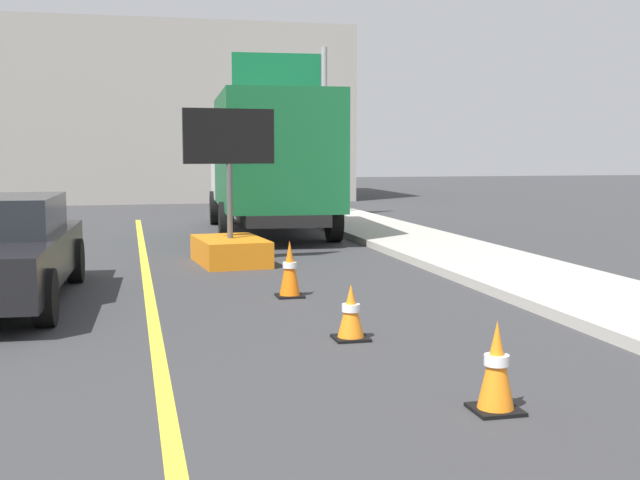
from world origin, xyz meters
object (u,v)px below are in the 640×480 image
arrow_board_trailer (230,236)px  highway_guide_sign (298,101)px  traffic_cone_mid_lane (496,367)px  traffic_cone_far_lane (351,312)px  traffic_cone_curbside (290,269)px  box_truck (270,160)px

arrow_board_trailer → highway_guide_sign: bearing=71.1°
highway_guide_sign → traffic_cone_mid_lane: highway_guide_sign is taller
traffic_cone_mid_lane → traffic_cone_far_lane: traffic_cone_mid_lane is taller
highway_guide_sign → traffic_cone_curbside: 13.37m
highway_guide_sign → traffic_cone_far_lane: (-2.66, -15.30, -3.13)m
traffic_cone_far_lane → highway_guide_sign: bearing=80.1°
traffic_cone_mid_lane → traffic_cone_curbside: traffic_cone_curbside is taller
traffic_cone_far_lane → traffic_cone_curbside: traffic_cone_curbside is taller
box_truck → highway_guide_sign: (1.60, 4.32, 1.65)m
highway_guide_sign → traffic_cone_mid_lane: size_ratio=7.13×
highway_guide_sign → traffic_cone_mid_lane: 18.21m
traffic_cone_far_lane → traffic_cone_mid_lane: bearing=-80.2°
arrow_board_trailer → traffic_cone_mid_lane: size_ratio=3.85×
arrow_board_trailer → traffic_cone_mid_lane: 8.58m
box_truck → traffic_cone_far_lane: 11.13m
arrow_board_trailer → traffic_cone_far_lane: size_ratio=4.58×
arrow_board_trailer → traffic_cone_far_lane: 6.04m
traffic_cone_far_lane → traffic_cone_curbside: 2.58m
traffic_cone_curbside → box_truck: bearing=81.9°
box_truck → traffic_cone_curbside: bearing=-98.1°
box_truck → traffic_cone_far_lane: (-1.06, -10.98, -1.48)m
box_truck → traffic_cone_far_lane: bearing=-95.5°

